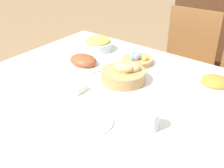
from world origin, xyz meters
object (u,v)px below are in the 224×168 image
object	(u,v)px
butter_dish	(73,87)
bread_basket	(124,74)
chair_far_center	(184,67)
knife	(113,134)
spoon	(118,137)
ham_platter	(83,61)
carrot_bowl	(214,85)
drinking_cup	(151,121)
dinner_plate	(87,121)
egg_basket	(137,60)
fork	(65,111)
pineapple_bowl	(98,44)

from	to	relation	value
butter_dish	bread_basket	bearing A→B (deg)	56.48
chair_far_center	bread_basket	world-z (taller)	chair_far_center
knife	spoon	size ratio (longest dim) A/B	1.00
ham_platter	carrot_bowl	size ratio (longest dim) A/B	1.66
spoon	knife	bearing A→B (deg)	-175.60
ham_platter	drinking_cup	distance (m)	0.74
bread_basket	ham_platter	world-z (taller)	bread_basket
dinner_plate	drinking_cup	world-z (taller)	drinking_cup
egg_basket	fork	bearing A→B (deg)	-88.24
bread_basket	dinner_plate	bearing A→B (deg)	-77.12
egg_basket	spoon	distance (m)	0.75
spoon	bread_basket	bearing A→B (deg)	127.14
egg_basket	pineapple_bowl	distance (m)	0.35
egg_basket	dinner_plate	xyz separation A→B (m)	(0.16, -0.66, -0.02)
ham_platter	drinking_cup	size ratio (longest dim) A/B	3.44
egg_basket	spoon	bearing A→B (deg)	-62.99
pineapple_bowl	bread_basket	bearing A→B (deg)	-32.25
knife	butter_dish	world-z (taller)	butter_dish
carrot_bowl	spoon	size ratio (longest dim) A/B	1.00
ham_platter	carrot_bowl	distance (m)	0.80
chair_far_center	spoon	distance (m)	1.34
egg_basket	ham_platter	xyz separation A→B (m)	(-0.26, -0.23, -0.00)
bread_basket	fork	xyz separation A→B (m)	(-0.05, -0.42, -0.04)
ham_platter	chair_far_center	bearing A→B (deg)	68.91
dinner_plate	drinking_cup	bearing A→B (deg)	28.34
chair_far_center	egg_basket	bearing A→B (deg)	-100.68
drinking_cup	chair_far_center	bearing A→B (deg)	106.39
chair_far_center	ham_platter	distance (m)	0.96
butter_dish	egg_basket	bearing A→B (deg)	79.15
egg_basket	pineapple_bowl	xyz separation A→B (m)	(-0.35, 0.02, 0.02)
ham_platter	butter_dish	bearing A→B (deg)	-58.03
chair_far_center	egg_basket	distance (m)	0.69
bread_basket	knife	distance (m)	0.49
egg_basket	knife	distance (m)	0.73
butter_dish	fork	bearing A→B (deg)	-56.81
carrot_bowl	drinking_cup	bearing A→B (deg)	-103.03
bread_basket	egg_basket	xyz separation A→B (m)	(-0.07, 0.24, -0.02)
dinner_plate	carrot_bowl	bearing A→B (deg)	59.41
egg_basket	drinking_cup	world-z (taller)	drinking_cup
egg_basket	pineapple_bowl	world-z (taller)	pineapple_bowl
ham_platter	dinner_plate	world-z (taller)	ham_platter
egg_basket	fork	distance (m)	0.67
bread_basket	egg_basket	world-z (taller)	bread_basket
dinner_plate	fork	bearing A→B (deg)	180.00
fork	spoon	size ratio (longest dim) A/B	1.00
bread_basket	dinner_plate	world-z (taller)	bread_basket
fork	knife	size ratio (longest dim) A/B	1.00
bread_basket	egg_basket	size ratio (longest dim) A/B	1.28
ham_platter	pineapple_bowl	world-z (taller)	pineapple_bowl
fork	butter_dish	distance (m)	0.21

